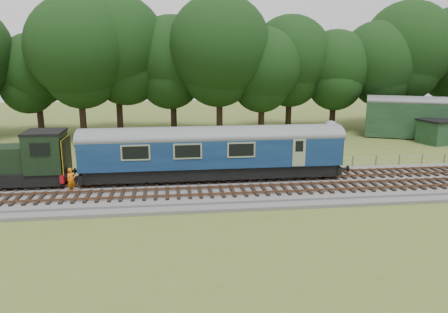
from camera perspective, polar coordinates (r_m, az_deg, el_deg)
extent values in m
plane|color=#516123|center=(30.02, 2.02, -4.28)|extent=(120.00, 120.00, 0.00)
cube|color=#4C4C4F|center=(29.97, 2.02, -3.96)|extent=(70.00, 7.00, 0.35)
cube|color=brown|center=(30.53, 1.83, -3.02)|extent=(66.50, 0.07, 0.14)
cube|color=brown|center=(31.89, 1.44, -2.31)|extent=(66.50, 0.07, 0.14)
cube|color=brown|center=(27.70, 2.78, -4.74)|extent=(66.50, 0.07, 0.14)
cube|color=brown|center=(29.05, 2.30, -3.87)|extent=(66.50, 0.07, 0.14)
cube|color=black|center=(30.86, -1.48, -1.74)|extent=(17.46, 2.52, 0.85)
cube|color=#0D2049|center=(30.52, -1.49, 0.84)|extent=(18.00, 2.80, 2.05)
cube|color=yellow|center=(32.70, 14.45, 0.59)|extent=(0.06, 2.74, 1.30)
cube|color=black|center=(32.02, 9.28, -1.73)|extent=(2.60, 2.00, 0.55)
cube|color=black|center=(30.94, -12.61, -2.41)|extent=(2.60, 2.00, 0.55)
cube|color=black|center=(31.48, -22.23, 0.56)|extent=(2.40, 2.55, 2.60)
cube|color=#9E0C14|center=(31.55, -19.92, -2.21)|extent=(0.25, 2.60, 0.55)
cube|color=yellow|center=(31.19, -19.87, 0.28)|extent=(0.06, 2.55, 2.30)
imported|color=orange|center=(29.72, -19.32, -2.92)|extent=(0.69, 0.67, 1.59)
cube|color=#163119|center=(50.05, 25.99, 2.83)|extent=(3.43, 3.43, 2.33)
cube|color=black|center=(49.87, 26.14, 4.25)|extent=(3.77, 3.77, 0.19)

